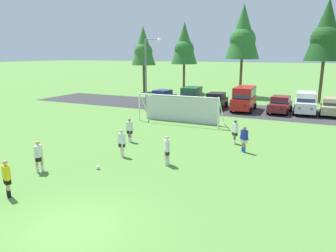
% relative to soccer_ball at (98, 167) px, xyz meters
% --- Properties ---
extents(ground_plane, '(400.00, 400.00, 0.00)m').
position_rel_soccer_ball_xyz_m(ground_plane, '(2.78, 10.05, -0.11)').
color(ground_plane, '#598C3D').
extents(parking_lot_strip, '(52.00, 8.40, 0.01)m').
position_rel_soccer_ball_xyz_m(parking_lot_strip, '(2.78, 21.05, -0.11)').
color(parking_lot_strip, '#333335').
rests_on(parking_lot_strip, ground).
extents(soccer_ball, '(0.22, 0.22, 0.22)m').
position_rel_soccer_ball_xyz_m(soccer_ball, '(0.00, 0.00, 0.00)').
color(soccer_ball, white).
rests_on(soccer_ball, ground).
extents(soccer_goal, '(7.45, 2.05, 2.57)m').
position_rel_soccer_ball_xyz_m(soccer_goal, '(-0.64, 12.46, 1.18)').
color(soccer_goal, white).
rests_on(soccer_goal, ground).
extents(referee, '(0.68, 0.42, 1.64)m').
position_rel_soccer_ball_xyz_m(referee, '(-1.41, -4.25, 0.71)').
color(referee, tan).
rests_on(referee, ground).
extents(player_striker_near, '(0.35, 0.75, 1.64)m').
position_rel_soccer_ball_xyz_m(player_striker_near, '(-2.50, -1.56, 0.71)').
color(player_striker_near, tan).
rests_on(player_striker_near, ground).
extents(player_midfield_center, '(0.58, 0.59, 1.64)m').
position_rel_soccer_ball_xyz_m(player_midfield_center, '(5.34, 7.82, 0.71)').
color(player_midfield_center, brown).
rests_on(player_midfield_center, ground).
extents(player_defender_far, '(0.66, 0.47, 1.64)m').
position_rel_soccer_ball_xyz_m(player_defender_far, '(6.29, 6.25, 0.71)').
color(player_defender_far, '#936B4C').
rests_on(player_defender_far, ground).
extents(player_winger_left, '(0.73, 0.27, 1.64)m').
position_rel_soccer_ball_xyz_m(player_winger_left, '(-1.32, 5.23, 0.71)').
color(player_winger_left, '#936B4C').
rests_on(player_winger_left, ground).
extents(player_winger_right, '(0.43, 0.69, 1.64)m').
position_rel_soccer_ball_xyz_m(player_winger_right, '(2.99, 2.16, 0.71)').
color(player_winger_right, beige).
rests_on(player_winger_right, ground).
extents(player_trailing_back, '(0.73, 0.31, 1.64)m').
position_rel_soccer_ball_xyz_m(player_trailing_back, '(-0.03, 2.33, 0.71)').
color(player_trailing_back, beige).
rests_on(player_trailing_back, ground).
extents(parked_car_slot_far_left, '(2.26, 4.31, 1.72)m').
position_rel_soccer_ball_xyz_m(parked_car_slot_far_left, '(-6.52, 20.65, 0.77)').
color(parked_car_slot_far_left, navy).
rests_on(parked_car_slot_far_left, ground).
extents(parked_car_slot_left, '(2.38, 4.72, 2.16)m').
position_rel_soccer_ball_xyz_m(parked_car_slot_left, '(-3.04, 21.29, 1.00)').
color(parked_car_slot_left, '#194C2D').
rests_on(parked_car_slot_left, ground).
extents(parked_car_slot_center_left, '(2.11, 4.24, 1.72)m').
position_rel_soccer_ball_xyz_m(parked_car_slot_center_left, '(0.05, 20.83, 0.77)').
color(parked_car_slot_center_left, black).
rests_on(parked_car_slot_center_left, ground).
extents(parked_car_slot_center, '(2.32, 4.86, 2.52)m').
position_rel_soccer_ball_xyz_m(parked_car_slot_center, '(3.15, 20.78, 1.23)').
color(parked_car_slot_center, red).
rests_on(parked_car_slot_center, ground).
extents(parked_car_slot_center_right, '(2.21, 4.29, 1.72)m').
position_rel_soccer_ball_xyz_m(parked_car_slot_center_right, '(6.80, 20.96, 0.77)').
color(parked_car_slot_center_right, maroon).
rests_on(parked_car_slot_center_right, ground).
extents(parked_car_slot_right, '(2.30, 4.68, 2.16)m').
position_rel_soccer_ball_xyz_m(parked_car_slot_right, '(9.13, 21.71, 1.00)').
color(parked_car_slot_right, silver).
rests_on(parked_car_slot_right, ground).
extents(parked_car_slot_far_right, '(2.15, 4.26, 1.72)m').
position_rel_soccer_ball_xyz_m(parked_car_slot_far_right, '(11.53, 21.71, 0.77)').
color(parked_car_slot_far_right, tan).
rests_on(parked_car_slot_far_right, ground).
extents(tree_left_edge, '(3.77, 3.77, 10.05)m').
position_rel_soccer_ball_xyz_m(tree_left_edge, '(-14.81, 30.93, 6.79)').
color(tree_left_edge, brown).
rests_on(tree_left_edge, ground).
extents(tree_mid_left, '(3.95, 3.95, 10.53)m').
position_rel_soccer_ball_xyz_m(tree_mid_left, '(-8.59, 32.40, 7.13)').
color(tree_mid_left, brown).
rests_on(tree_mid_left, ground).
extents(tree_center_back, '(4.67, 4.67, 12.47)m').
position_rel_soccer_ball_xyz_m(tree_center_back, '(0.22, 31.95, 8.47)').
color(tree_center_back, brown).
rests_on(tree_center_back, ground).
extents(tree_mid_right, '(4.57, 4.57, 12.19)m').
position_rel_soccer_ball_xyz_m(tree_mid_right, '(10.40, 29.81, 8.28)').
color(tree_mid_right, brown).
rests_on(tree_mid_right, ground).
extents(street_lamp, '(2.00, 0.32, 7.46)m').
position_rel_soccer_ball_xyz_m(street_lamp, '(-6.02, 16.27, 3.76)').
color(street_lamp, slate).
rests_on(street_lamp, ground).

